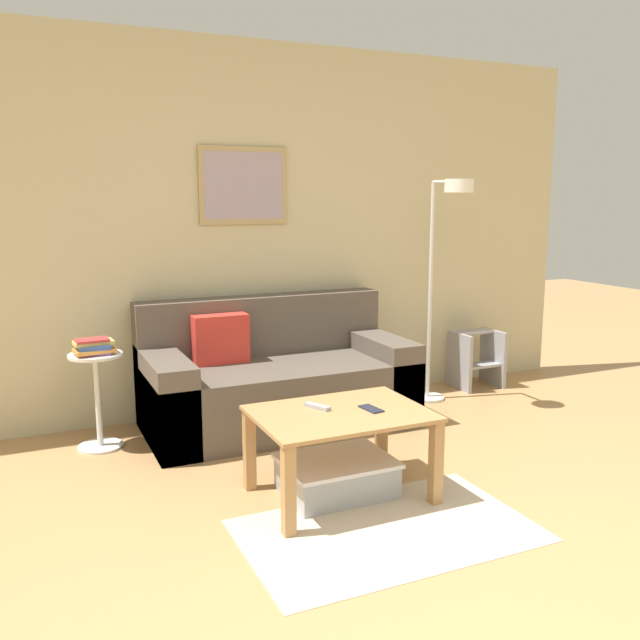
# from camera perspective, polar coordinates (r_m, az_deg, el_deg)

# --- Properties ---
(wall_back) EXTENTS (5.60, 0.09, 2.55)m
(wall_back) POSITION_cam_1_polar(r_m,az_deg,el_deg) (4.77, -7.26, 7.50)
(wall_back) COLOR #C6BC93
(wall_back) RESTS_ON ground_plane
(area_rug) EXTENTS (1.33, 0.82, 0.01)m
(area_rug) POSITION_cam_1_polar(r_m,az_deg,el_deg) (3.26, 5.70, -17.20)
(area_rug) COLOR #C1B299
(area_rug) RESTS_ON ground_plane
(couch) EXTENTS (1.74, 0.84, 0.83)m
(couch) POSITION_cam_1_polar(r_m,az_deg,el_deg) (4.55, -3.76, -5.18)
(couch) COLOR brown
(couch) RESTS_ON ground_plane
(coffee_table) EXTENTS (0.86, 0.62, 0.45)m
(coffee_table) POSITION_cam_1_polar(r_m,az_deg,el_deg) (3.44, 1.74, -9.07)
(coffee_table) COLOR #AD7F4C
(coffee_table) RESTS_ON ground_plane
(storage_bin) EXTENTS (0.56, 0.43, 0.19)m
(storage_bin) POSITION_cam_1_polar(r_m,az_deg,el_deg) (3.57, 1.41, -12.98)
(storage_bin) COLOR #9EA3A8
(storage_bin) RESTS_ON ground_plane
(floor_lamp) EXTENTS (0.26, 0.53, 1.63)m
(floor_lamp) POSITION_cam_1_polar(r_m,az_deg,el_deg) (4.88, 10.52, 5.33)
(floor_lamp) COLOR silver
(floor_lamp) RESTS_ON ground_plane
(side_table) EXTENTS (0.32, 0.32, 0.59)m
(side_table) POSITION_cam_1_polar(r_m,az_deg,el_deg) (4.31, -18.23, -5.78)
(side_table) COLOR silver
(side_table) RESTS_ON ground_plane
(book_stack) EXTENTS (0.24, 0.19, 0.09)m
(book_stack) POSITION_cam_1_polar(r_m,az_deg,el_deg) (4.22, -18.50, -2.15)
(book_stack) COLOR #8C4C93
(book_stack) RESTS_ON side_table
(remote_control) EXTENTS (0.10, 0.15, 0.02)m
(remote_control) POSITION_cam_1_polar(r_m,az_deg,el_deg) (3.46, -0.23, -7.31)
(remote_control) COLOR #99999E
(remote_control) RESTS_ON coffee_table
(cell_phone) EXTENTS (0.08, 0.15, 0.01)m
(cell_phone) POSITION_cam_1_polar(r_m,az_deg,el_deg) (3.45, 4.33, -7.46)
(cell_phone) COLOR #1E2338
(cell_phone) RESTS_ON coffee_table
(step_stool) EXTENTS (0.36, 0.31, 0.45)m
(step_stool) POSITION_cam_1_polar(r_m,az_deg,el_deg) (5.57, 13.03, -3.09)
(step_stool) COLOR #99999E
(step_stool) RESTS_ON ground_plane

